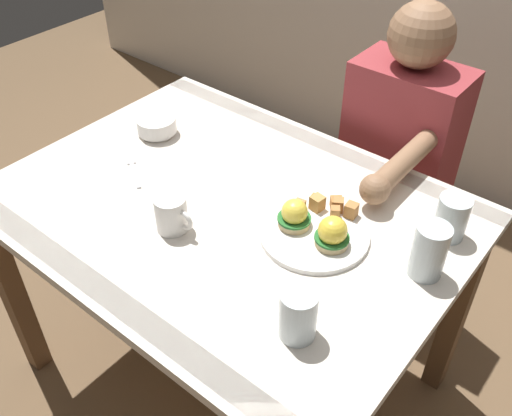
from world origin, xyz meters
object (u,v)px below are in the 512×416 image
at_px(coffee_mug, 172,213).
at_px(water_glass_near, 428,254).
at_px(eggs_benedict_plate, 316,227).
at_px(water_glass_extra, 451,220).
at_px(fruit_bowl, 157,126).
at_px(water_glass_far, 298,317).
at_px(dining_table, 228,234).
at_px(fork, 133,170).
at_px(diner_person, 395,157).

xyz_separation_m(coffee_mug, water_glass_near, (0.55, 0.25, 0.01)).
bearing_deg(eggs_benedict_plate, water_glass_extra, 39.45).
bearing_deg(eggs_benedict_plate, fruit_bowl, 173.08).
relative_size(water_glass_near, water_glass_far, 1.15).
relative_size(dining_table, fork, 8.49).
xyz_separation_m(fork, water_glass_far, (0.69, -0.17, 0.05)).
distance_m(coffee_mug, fork, 0.29).
distance_m(dining_table, diner_person, 0.63).
relative_size(eggs_benedict_plate, fruit_bowl, 2.25).
bearing_deg(dining_table, fruit_bowl, 162.33).
relative_size(coffee_mug, water_glass_extra, 0.98).
bearing_deg(diner_person, dining_table, -107.10).
bearing_deg(water_glass_far, coffee_mug, 170.97).
distance_m(water_glass_far, diner_person, 0.86).
distance_m(dining_table, fruit_bowl, 0.43).
bearing_deg(coffee_mug, water_glass_near, 24.72).
height_order(dining_table, water_glass_extra, water_glass_extra).
distance_m(dining_table, fork, 0.33).
bearing_deg(fruit_bowl, diner_person, 39.51).
bearing_deg(coffee_mug, water_glass_far, -9.03).
xyz_separation_m(coffee_mug, water_glass_far, (0.43, -0.07, 0.00)).
bearing_deg(fork, coffee_mug, -20.96).
distance_m(eggs_benedict_plate, fruit_bowl, 0.64).
height_order(coffee_mug, water_glass_far, water_glass_far).
relative_size(dining_table, water_glass_near, 8.82).
bearing_deg(dining_table, eggs_benedict_plate, 10.78).
relative_size(fruit_bowl, water_glass_far, 1.01).
distance_m(coffee_mug, diner_person, 0.80).
height_order(coffee_mug, water_glass_near, water_glass_near).
bearing_deg(eggs_benedict_plate, water_glass_near, 11.42).
relative_size(water_glass_far, diner_person, 0.10).
bearing_deg(diner_person, coffee_mug, -106.65).
bearing_deg(water_glass_extra, water_glass_near, -84.99).
distance_m(eggs_benedict_plate, fork, 0.56).
height_order(coffee_mug, fork, coffee_mug).
height_order(fork, diner_person, diner_person).
distance_m(dining_table, coffee_mug, 0.22).
height_order(fork, water_glass_near, water_glass_near).
height_order(eggs_benedict_plate, coffee_mug, coffee_mug).
bearing_deg(water_glass_extra, dining_table, -153.07).
distance_m(fork, water_glass_extra, 0.86).
relative_size(fork, water_glass_far, 1.19).
bearing_deg(coffee_mug, diner_person, 73.35).
height_order(water_glass_extra, diner_person, diner_person).
height_order(dining_table, water_glass_near, water_glass_near).
height_order(fruit_bowl, water_glass_extra, water_glass_extra).
xyz_separation_m(coffee_mug, water_glass_extra, (0.54, 0.41, -0.00)).
xyz_separation_m(water_glass_far, diner_person, (-0.20, 0.82, -0.14)).
height_order(coffee_mug, diner_person, diner_person).
xyz_separation_m(eggs_benedict_plate, diner_person, (-0.06, 0.55, -0.12)).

